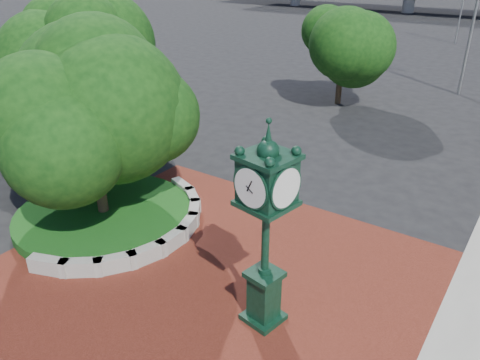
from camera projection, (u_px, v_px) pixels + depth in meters
ground at (217, 268)px, 14.13m from camera, size 200.00×200.00×0.00m
plaza at (196, 285)px, 13.38m from camera, size 12.00×12.00×0.04m
planter_wall at (151, 233)px, 15.38m from camera, size 2.96×6.77×0.54m
grass_bed at (104, 215)px, 16.58m from camera, size 6.10×6.10×0.40m
tree_planter at (90, 120)px, 15.03m from camera, size 5.20×5.20×6.33m
tree_northwest at (63, 55)px, 22.62m from camera, size 5.60×5.60×6.93m
tree_street at (342, 51)px, 28.09m from camera, size 4.40×4.40×5.45m
post_clock at (266, 222)px, 10.83m from camera, size 1.28×1.28×5.40m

